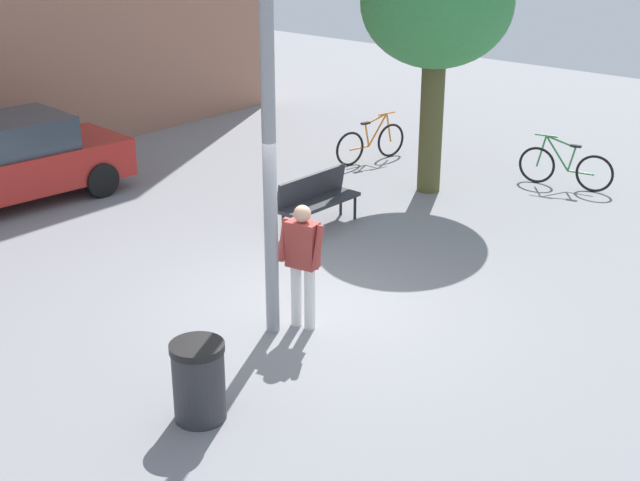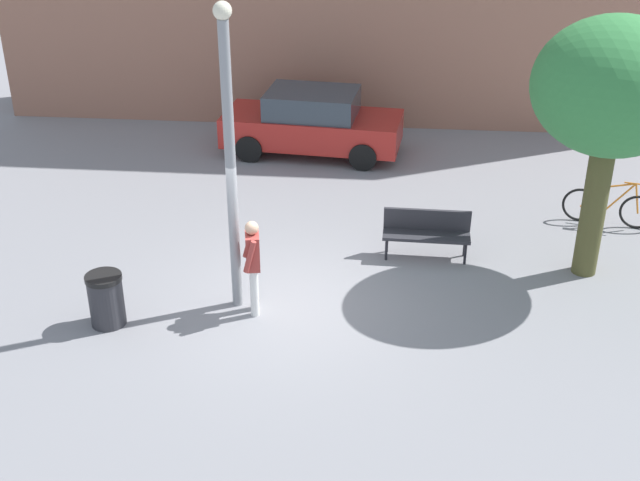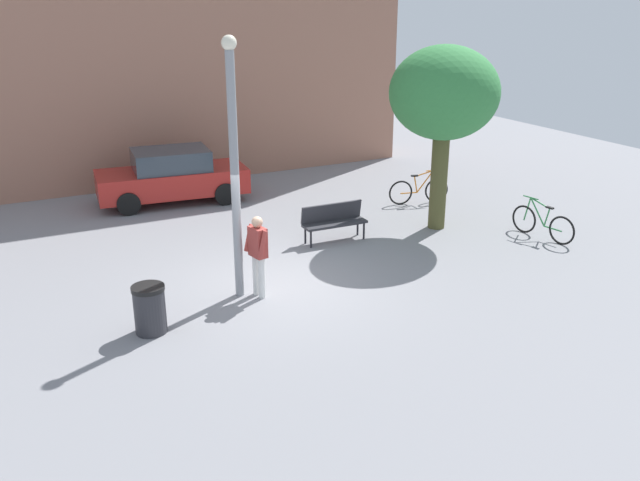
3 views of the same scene
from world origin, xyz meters
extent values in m
plane|color=gray|center=(0.00, 0.00, 0.00)|extent=(36.00, 36.00, 0.00)
cube|color=#9E6B56|center=(0.00, 9.89, 4.67)|extent=(17.12, 2.00, 9.33)
cylinder|color=gray|center=(-0.80, -0.05, 2.38)|extent=(0.17, 0.17, 4.77)
sphere|color=#F2EACC|center=(-0.80, -0.05, 4.89)|extent=(0.28, 0.28, 0.28)
cylinder|color=white|center=(-0.45, -0.37, 0.42)|extent=(0.14, 0.14, 0.85)
cylinder|color=white|center=(-0.49, -0.17, 0.42)|extent=(0.14, 0.14, 0.85)
cube|color=#9E3833|center=(-0.47, -0.27, 1.15)|extent=(0.29, 0.43, 0.60)
sphere|color=tan|center=(-0.47, -0.27, 1.56)|extent=(0.22, 0.22, 0.22)
cylinder|color=#9E3833|center=(-0.47, -0.53, 1.18)|extent=(0.24, 0.13, 0.55)
cylinder|color=#9E3833|center=(-0.56, -0.03, 1.18)|extent=(0.24, 0.13, 0.55)
cube|color=#2D2D33|center=(2.39, 1.86, 0.45)|extent=(1.61, 0.48, 0.06)
cube|color=#2D2D33|center=(2.39, 2.05, 0.70)|extent=(1.60, 0.16, 0.44)
cylinder|color=black|center=(3.10, 1.69, 0.21)|extent=(0.05, 0.05, 0.42)
cylinder|color=black|center=(1.66, 1.72, 0.21)|extent=(0.05, 0.05, 0.42)
cylinder|color=black|center=(3.11, 2.01, 0.21)|extent=(0.05, 0.05, 0.42)
cylinder|color=black|center=(1.67, 2.04, 0.21)|extent=(0.05, 0.05, 0.42)
cylinder|color=#4D4C28|center=(5.22, 1.60, 1.25)|extent=(0.43, 0.43, 2.51)
ellipsoid|color=#358241|center=(5.22, 1.60, 3.45)|extent=(2.68, 2.68, 2.28)
torus|color=black|center=(6.95, 0.27, 0.36)|extent=(0.17, 0.71, 0.71)
torus|color=black|center=(7.14, -0.81, 0.36)|extent=(0.17, 0.71, 0.71)
cylinder|color=#338447|center=(7.02, -0.09, 0.64)|extent=(0.12, 0.50, 0.64)
cylinder|color=#338447|center=(7.03, -0.14, 0.88)|extent=(0.13, 0.58, 0.18)
cylinder|color=#338447|center=(7.07, -0.37, 0.57)|extent=(0.06, 0.14, 0.48)
cylinder|color=#338447|center=(7.10, -0.56, 0.33)|extent=(0.12, 0.50, 0.04)
cylinder|color=#338447|center=(6.97, 0.21, 0.64)|extent=(0.06, 0.17, 0.63)
cube|color=black|center=(7.07, -0.42, 0.83)|extent=(0.11, 0.21, 0.04)
cylinder|color=#338447|center=(6.98, 0.15, 0.95)|extent=(0.10, 0.44, 0.03)
torus|color=black|center=(6.58, 3.46, 0.36)|extent=(0.70, 0.21, 0.71)
torus|color=black|center=(5.51, 3.71, 0.36)|extent=(0.70, 0.21, 0.71)
cylinder|color=orange|center=(6.22, 3.54, 0.64)|extent=(0.49, 0.15, 0.64)
cylinder|color=orange|center=(6.17, 3.56, 0.88)|extent=(0.57, 0.16, 0.18)
cylinder|color=orange|center=(5.94, 3.61, 0.57)|extent=(0.14, 0.07, 0.48)
cylinder|color=orange|center=(5.75, 3.65, 0.33)|extent=(0.50, 0.15, 0.04)
cylinder|color=orange|center=(6.51, 3.48, 0.64)|extent=(0.17, 0.07, 0.63)
cube|color=black|center=(5.90, 3.62, 0.83)|extent=(0.21, 0.12, 0.04)
cylinder|color=orange|center=(6.45, 3.49, 0.95)|extent=(0.44, 0.13, 0.03)
cube|color=#AD231E|center=(-0.23, 6.92, 0.62)|extent=(4.35, 2.11, 0.70)
cube|color=#333D47|center=(-0.23, 6.92, 1.25)|extent=(2.25, 1.77, 0.60)
cylinder|color=black|center=(1.20, 7.58, 0.32)|extent=(0.66, 0.28, 0.64)
cylinder|color=black|center=(1.03, 5.99, 0.32)|extent=(0.66, 0.28, 0.64)
cylinder|color=black|center=(-1.49, 7.85, 0.32)|extent=(0.66, 0.28, 0.64)
cylinder|color=black|center=(-1.65, 6.26, 0.32)|extent=(0.66, 0.28, 0.64)
cylinder|color=#2D2D33|center=(-2.78, -0.83, 0.41)|extent=(0.56, 0.56, 0.81)
cylinder|color=black|center=(-2.78, -0.83, 0.85)|extent=(0.59, 0.59, 0.08)
camera|label=1|loc=(-8.11, -7.04, 5.30)|focal=49.42mm
camera|label=2|loc=(1.67, -11.82, 7.46)|focal=46.68mm
camera|label=3|loc=(-4.99, -11.85, 5.70)|focal=37.99mm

